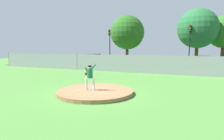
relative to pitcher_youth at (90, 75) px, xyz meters
The scene contains 14 objects.
ground_plane 6.24m from the pitcher_youth, 87.51° to the left, with size 80.00×80.00×0.00m, color #4C8438.
asphalt_strip 14.68m from the pitcher_youth, 88.96° to the left, with size 44.00×7.00×0.01m, color #2B2B2D.
pitchers_mound 1.05m from the pitcher_youth, 27.67° to the left, with size 4.46×4.46×0.21m, color olive.
pitcher_youth is the anchor object (origin of this frame).
baseball 1.18m from the pitcher_youth, 126.55° to the right, with size 0.07×0.07×0.07m, color white.
chainlink_fence 10.14m from the pitcher_youth, 88.49° to the left, with size 39.39×0.07×2.01m.
parked_car_navy 16.24m from the pitcher_youth, 66.45° to the left, with size 2.05×4.47×1.76m.
parked_car_burgundy 16.80m from the pitcher_youth, 118.71° to the left, with size 1.96×4.85×1.80m.
traffic_cone_orange 13.52m from the pitcher_youth, 99.23° to the left, with size 0.40×0.40×0.55m.
traffic_light_near 19.81m from the pitcher_youth, 110.50° to the left, with size 0.28×0.46×5.53m.
traffic_light_far 19.47m from the pitcher_youth, 75.25° to the left, with size 0.28×0.46×5.72m.
tree_broad_left 24.08m from the pitcher_youth, 103.46° to the left, with size 5.99×5.99×8.38m.
tree_broad_right 22.67m from the pitcher_youth, 74.75° to the left, with size 5.78×5.78×8.40m.
tree_bushy_near 26.07m from the pitcher_youth, 68.27° to the left, with size 4.83×4.83×7.48m.
Camera 1 is at (5.24, -9.73, 2.67)m, focal length 30.63 mm.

